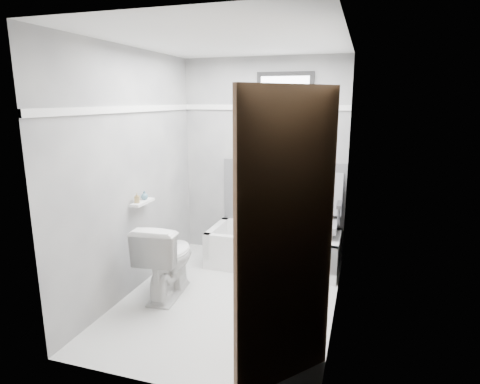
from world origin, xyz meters
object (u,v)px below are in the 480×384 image
at_px(bathtub, 274,248).
at_px(office_chair, 316,218).
at_px(soap_bottle_b, 144,195).
at_px(door, 320,266).
at_px(soap_bottle_a, 137,198).
at_px(toilet, 167,259).

height_order(bathtub, office_chair, office_chair).
bearing_deg(soap_bottle_b, door, -35.54).
distance_m(bathtub, office_chair, 0.62).
height_order(office_chair, soap_bottle_a, office_chair).
height_order(bathtub, soap_bottle_b, soap_bottle_b).
xyz_separation_m(bathtub, soap_bottle_b, (-1.17, -0.84, 0.75)).
distance_m(bathtub, toilet, 1.34).
relative_size(toilet, door, 0.38).
xyz_separation_m(office_chair, door, (0.28, -2.26, 0.39)).
height_order(toilet, soap_bottle_a, soap_bottle_a).
relative_size(toilet, soap_bottle_b, 8.35).
distance_m(door, soap_bottle_b, 2.36).
xyz_separation_m(bathtub, door, (0.75, -2.21, 0.79)).
distance_m(toilet, soap_bottle_b, 0.69).
height_order(office_chair, toilet, office_chair).
bearing_deg(toilet, door, 138.24).
bearing_deg(office_chair, door, -83.85).
bearing_deg(door, soap_bottle_a, 147.33).
relative_size(bathtub, toilet, 1.95).
bearing_deg(door, soap_bottle_b, 144.46).
relative_size(bathtub, office_chair, 1.53).
xyz_separation_m(soap_bottle_a, soap_bottle_b, (0.00, 0.14, -0.01)).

